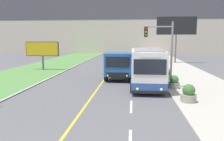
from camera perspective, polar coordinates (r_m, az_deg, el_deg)
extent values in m
cube|color=silver|center=(13.25, 5.04, -9.31)|extent=(0.12, 2.40, 0.01)
cube|color=silver|center=(17.68, 5.18, -4.80)|extent=(0.12, 2.40, 0.01)
cube|color=silver|center=(22.19, 5.27, -2.11)|extent=(0.12, 2.40, 0.01)
cube|color=silver|center=(26.73, 5.32, -0.33)|extent=(0.12, 2.40, 0.01)
cube|color=silver|center=(31.28, 5.36, 0.93)|extent=(0.12, 2.40, 0.01)
cube|color=silver|center=(35.85, 5.39, 1.87)|extent=(0.12, 2.40, 0.01)
cube|color=beige|center=(63.11, 3.04, 16.35)|extent=(80.00, 8.00, 25.67)
cube|color=#4C4C56|center=(59.23, 2.86, 17.51)|extent=(80.00, 0.04, 8.99)
cube|color=white|center=(17.86, 9.15, 0.77)|extent=(2.48, 5.86, 2.83)
cube|color=#2D519E|center=(18.03, 9.07, -2.60)|extent=(2.50, 5.88, 0.70)
cube|color=black|center=(17.81, 9.18, 2.12)|extent=(2.51, 5.39, 0.99)
cube|color=gray|center=(17.73, 9.26, 5.44)|extent=(2.11, 5.27, 0.08)
cube|color=black|center=(14.89, 9.88, 0.90)|extent=(2.18, 0.04, 1.04)
cube|color=black|center=(15.20, 9.72, -5.63)|extent=(2.43, 0.06, 0.20)
sphere|color=#F4EAB2|center=(15.11, 6.68, -4.87)|extent=(0.20, 0.20, 0.20)
sphere|color=#F4EAB2|center=(15.23, 12.78, -4.92)|extent=(0.20, 0.20, 0.20)
cube|color=white|center=(14.81, 9.96, 4.02)|extent=(1.37, 0.04, 0.28)
cylinder|color=black|center=(16.42, 5.28, -4.05)|extent=(0.28, 1.00, 1.00)
cylinder|color=black|center=(16.58, 13.48, -4.13)|extent=(0.28, 1.00, 1.00)
cylinder|color=black|center=(19.86, 5.34, -1.89)|extent=(0.28, 1.00, 1.00)
cylinder|color=black|center=(20.00, 12.11, -1.97)|extent=(0.28, 1.00, 1.00)
cube|color=black|center=(22.91, 1.99, -0.63)|extent=(1.12, 6.46, 0.20)
cube|color=#235BA3|center=(20.73, 1.65, 1.67)|extent=(2.49, 2.38, 2.13)
cube|color=black|center=(19.50, 1.42, 2.19)|extent=(2.12, 0.04, 0.96)
cube|color=black|center=(19.64, 1.40, -1.18)|extent=(1.99, 0.06, 0.44)
sphere|color=silver|center=(19.73, -1.13, -1.35)|extent=(0.18, 0.18, 0.18)
sphere|color=silver|center=(19.60, 3.94, -1.43)|extent=(0.18, 0.18, 0.18)
cube|color=#B7931E|center=(24.18, 2.18, 0.23)|extent=(2.37, 3.83, 0.12)
cube|color=#B7931E|center=(24.20, -0.47, 1.49)|extent=(0.12, 3.83, 1.17)
cube|color=#B7931E|center=(24.08, 4.86, 1.43)|extent=(0.12, 3.83, 1.17)
cube|color=#B7931E|center=(22.28, 1.91, 0.89)|extent=(2.37, 0.12, 1.17)
cube|color=#B7931E|center=(25.95, 2.43, 1.95)|extent=(2.37, 0.12, 1.17)
cube|color=#B7931E|center=(22.20, 1.92, 2.70)|extent=(2.37, 0.12, 0.24)
cylinder|color=black|center=(20.76, -1.56, -1.35)|extent=(0.30, 1.04, 1.04)
cylinder|color=black|center=(20.61, 4.78, -1.45)|extent=(0.30, 1.04, 1.04)
cylinder|color=black|center=(24.48, -0.47, 0.13)|extent=(0.30, 1.04, 1.04)
cylinder|color=black|center=(24.34, 4.90, 0.05)|extent=(0.30, 1.04, 1.04)
cube|color=maroon|center=(33.93, 3.59, 2.36)|extent=(1.80, 4.30, 0.61)
cube|color=black|center=(33.98, 3.61, 3.43)|extent=(1.53, 2.37, 0.65)
cylinder|color=black|center=(32.71, 2.09, 1.82)|extent=(0.18, 0.62, 0.62)
cylinder|color=black|center=(32.65, 4.93, 1.79)|extent=(0.18, 0.62, 0.62)
cylinder|color=black|center=(35.27, 2.35, 2.29)|extent=(0.18, 0.62, 0.62)
cylinder|color=black|center=(35.22, 4.98, 2.26)|extent=(0.18, 0.62, 0.62)
cylinder|color=slate|center=(17.98, 15.29, 3.75)|extent=(0.16, 0.16, 5.34)
cylinder|color=slate|center=(17.80, 12.01, 11.13)|extent=(2.20, 0.10, 0.10)
cube|color=black|center=(17.71, 8.84, 9.93)|extent=(0.28, 0.24, 0.80)
sphere|color=red|center=(17.59, 8.88, 10.72)|extent=(0.14, 0.14, 0.14)
sphere|color=orange|center=(17.58, 8.86, 9.94)|extent=(0.14, 0.14, 0.14)
sphere|color=green|center=(17.57, 8.85, 9.16)|extent=(0.14, 0.14, 0.14)
cylinder|color=#59595B|center=(37.20, 16.27, 5.46)|extent=(0.24, 0.24, 4.73)
cube|color=#333333|center=(37.22, 16.51, 11.18)|extent=(6.31, 0.20, 2.88)
cube|color=black|center=(37.12, 16.54, 11.19)|extent=(6.15, 0.02, 2.72)
cylinder|color=#59595B|center=(29.45, -17.59, 1.96)|extent=(0.24, 0.24, 1.89)
cube|color=#333333|center=(29.32, -17.74, 5.41)|extent=(4.29, 0.20, 1.83)
cube|color=gold|center=(29.22, -17.83, 5.40)|extent=(4.13, 0.02, 1.67)
cylinder|color=gray|center=(14.61, 19.32, -6.80)|extent=(0.97, 0.97, 0.47)
sphere|color=#3D6B33|center=(14.49, 19.42, -4.89)|extent=(0.77, 0.77, 0.77)
cylinder|color=gray|center=(18.22, 15.85, -3.75)|extent=(0.90, 0.90, 0.44)
sphere|color=#3D6B33|center=(18.13, 15.91, -2.30)|extent=(0.72, 0.72, 0.72)
cylinder|color=gray|center=(21.94, 14.24, -1.64)|extent=(0.90, 0.90, 0.47)
sphere|color=#3D6B33|center=(21.86, 14.29, -0.39)|extent=(0.72, 0.72, 0.72)
cylinder|color=gray|center=(25.71, 13.37, -0.19)|extent=(0.99, 0.99, 0.45)
sphere|color=#3D6B33|center=(25.65, 13.41, 0.91)|extent=(0.80, 0.80, 0.80)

